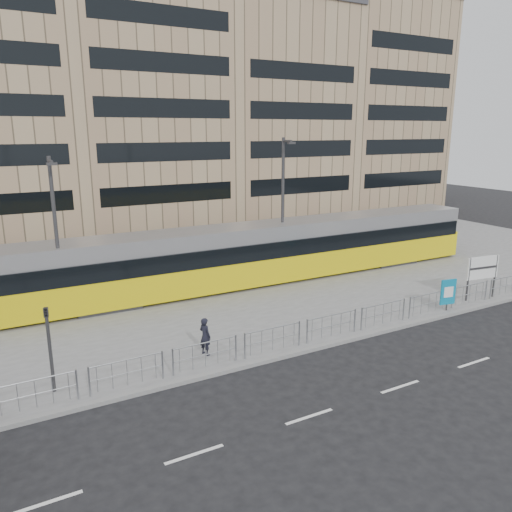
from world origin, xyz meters
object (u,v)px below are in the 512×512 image
traffic_light_west (49,339)px  station_sign (483,270)px  lamp_post_east (283,204)px  tram (266,252)px  pedestrian (205,336)px  ad_panel (448,292)px  lamp_post_west (56,233)px

traffic_light_west → station_sign: bearing=12.6°
lamp_post_east → station_sign: bearing=-48.9°
tram → lamp_post_east: lamp_post_east is taller
station_sign → pedestrian: 15.81m
ad_panel → pedestrian: 12.79m
tram → lamp_post_east: 3.05m
ad_panel → traffic_light_west: bearing=-172.6°
traffic_light_west → tram: bearing=45.3°
pedestrian → traffic_light_west: traffic_light_west is taller
ad_panel → traffic_light_west: size_ratio=0.53×
lamp_post_east → traffic_light_west: bearing=-151.4°
pedestrian → lamp_post_east: size_ratio=0.19×
tram → lamp_post_west: lamp_post_west is taller
tram → station_sign: (8.44, -8.55, -0.12)m
pedestrian → lamp_post_west: 8.95m
lamp_post_west → lamp_post_east: (12.80, 0.61, 0.36)m
station_sign → ad_panel: station_sign is taller
ad_panel → tram: bearing=131.8°
station_sign → lamp_post_east: bearing=139.1°
traffic_light_west → lamp_post_east: bearing=43.0°
pedestrian → lamp_post_east: 11.96m
ad_panel → lamp_post_west: size_ratio=0.21×
ad_panel → traffic_light_west: (-18.54, 1.08, 1.01)m
ad_panel → lamp_post_west: 19.27m
pedestrian → traffic_light_west: size_ratio=0.51×
lamp_post_west → tram: bearing=3.6°
station_sign → pedestrian: (-15.76, 0.83, -0.85)m
pedestrian → lamp_post_west: (-4.39, 6.99, 3.46)m
pedestrian → lamp_post_east: bearing=-67.4°
pedestrian → traffic_light_west: bearing=72.0°
tram → traffic_light_west: tram is taller
station_sign → traffic_light_west: bearing=-173.8°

